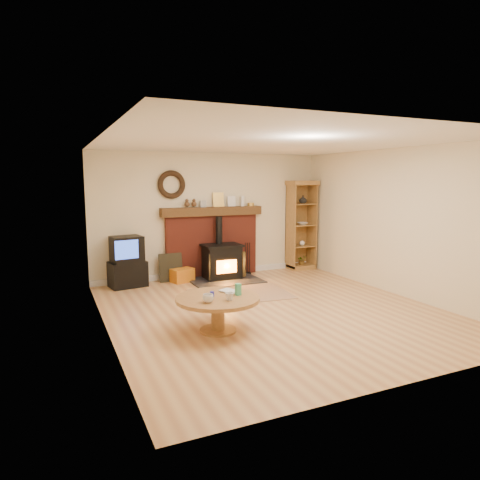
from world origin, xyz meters
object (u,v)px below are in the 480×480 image
wood_stove (222,263)px  curio_cabinet (301,225)px  tv_unit (127,263)px  coffee_table (218,304)px

wood_stove → curio_cabinet: 2.18m
wood_stove → tv_unit: wood_stove is taller
tv_unit → coffee_table: size_ratio=0.86×
curio_cabinet → wood_stove: bearing=-172.2°
tv_unit → curio_cabinet: curio_cabinet is taller
wood_stove → coffee_table: bearing=-113.0°
tv_unit → coffee_table: 3.10m
wood_stove → tv_unit: (-1.89, 0.19, 0.12)m
wood_stove → coffee_table: 3.07m
coffee_table → curio_cabinet: bearing=43.7°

